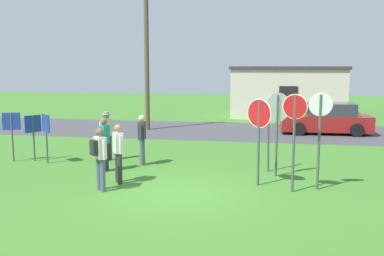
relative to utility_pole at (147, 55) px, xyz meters
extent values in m
plane|color=#3D7528|center=(3.90, -10.97, -3.88)|extent=(80.00, 80.00, 0.00)
cube|color=#424247|center=(3.90, 0.28, -3.88)|extent=(60.00, 6.40, 0.01)
cube|color=beige|center=(7.39, 7.73, -2.34)|extent=(7.05, 5.07, 3.09)
cube|color=#383333|center=(7.39, 7.73, -0.70)|extent=(7.25, 5.27, 0.20)
cube|color=black|center=(7.39, 5.18, -2.83)|extent=(1.10, 0.08, 2.10)
cylinder|color=brown|center=(0.00, 0.00, -0.18)|extent=(0.24, 0.24, 7.41)
cube|color=maroon|center=(9.00, 0.32, -3.35)|extent=(4.36, 1.96, 0.76)
cube|color=#2D333D|center=(9.25, 0.33, -2.67)|extent=(2.29, 1.61, 0.60)
cylinder|color=black|center=(7.70, -0.63, -3.56)|extent=(0.65, 0.24, 0.64)
cylinder|color=black|center=(7.63, 1.17, -3.56)|extent=(0.65, 0.24, 0.64)
cylinder|color=black|center=(10.36, -0.53, -3.56)|extent=(0.65, 0.24, 0.64)
cylinder|color=black|center=(10.29, 1.27, -3.56)|extent=(0.65, 0.24, 0.64)
cylinder|color=#474C4C|center=(6.51, -8.67, -2.65)|extent=(0.10, 0.10, 2.46)
cylinder|color=white|center=(6.51, -8.67, -1.79)|extent=(0.76, 0.48, 0.89)
cylinder|color=red|center=(6.50, -8.66, -1.79)|extent=(0.71, 0.44, 0.82)
cylinder|color=#474C4C|center=(6.92, -10.26, -2.61)|extent=(0.09, 0.09, 2.55)
cylinder|color=white|center=(6.92, -10.26, -1.61)|extent=(0.63, 0.21, 0.66)
cylinder|color=red|center=(6.92, -10.27, -1.61)|extent=(0.59, 0.19, 0.61)
cylinder|color=#474C4C|center=(6.26, -8.09, -2.77)|extent=(0.14, 0.12, 2.22)
cylinder|color=white|center=(6.26, -8.09, -1.91)|extent=(0.34, 0.54, 0.61)
cylinder|color=red|center=(6.25, -8.09, -1.91)|extent=(0.32, 0.50, 0.57)
cylinder|color=#474C4C|center=(6.00, -9.78, -2.70)|extent=(0.11, 0.11, 2.37)
cylinder|color=white|center=(6.00, -9.78, -1.85)|extent=(0.67, 0.49, 0.81)
cylinder|color=red|center=(5.99, -9.79, -1.85)|extent=(0.62, 0.46, 0.75)
cylinder|color=#474C4C|center=(7.60, -9.92, -2.60)|extent=(0.07, 0.07, 2.57)
cylinder|color=white|center=(7.60, -9.92, -1.57)|extent=(0.62, 0.01, 0.62)
cylinder|color=red|center=(7.60, -9.91, -1.57)|extent=(0.58, 0.02, 0.58)
cylinder|color=#2D2D33|center=(1.18, -8.89, -3.44)|extent=(0.14, 0.14, 0.88)
cylinder|color=#2D2D33|center=(1.15, -9.10, -3.44)|extent=(0.14, 0.14, 0.88)
cube|color=teal|center=(1.17, -9.00, -2.71)|extent=(0.27, 0.39, 0.58)
cylinder|color=teal|center=(1.20, -8.76, -2.73)|extent=(0.09, 0.09, 0.52)
cylinder|color=teal|center=(1.13, -9.23, -2.73)|extent=(0.09, 0.09, 0.52)
sphere|color=brown|center=(1.17, -9.00, -2.30)|extent=(0.21, 0.21, 0.21)
cylinder|color=#2D2D33|center=(2.02, -10.17, -3.44)|extent=(0.14, 0.14, 0.88)
cylinder|color=#2D2D33|center=(2.15, -10.35, -3.44)|extent=(0.14, 0.14, 0.88)
cube|color=beige|center=(2.09, -10.26, -2.71)|extent=(0.39, 0.42, 0.58)
cylinder|color=beige|center=(1.95, -10.06, -2.73)|extent=(0.09, 0.09, 0.52)
cylinder|color=beige|center=(2.23, -10.45, -2.73)|extent=(0.09, 0.09, 0.52)
sphere|color=#9E7051|center=(2.09, -10.26, -2.30)|extent=(0.21, 0.21, 0.21)
cylinder|color=#2D2D33|center=(0.73, -7.41, -3.44)|extent=(0.14, 0.14, 0.88)
cylinder|color=#2D2D33|center=(0.61, -7.59, -3.44)|extent=(0.14, 0.14, 0.88)
cube|color=beige|center=(0.67, -7.50, -2.71)|extent=(0.39, 0.42, 0.58)
cylinder|color=beige|center=(0.81, -7.30, -2.73)|extent=(0.09, 0.09, 0.52)
cylinder|color=beige|center=(0.53, -7.69, -2.73)|extent=(0.09, 0.09, 0.52)
sphere|color=#9E7051|center=(0.67, -7.50, -2.30)|extent=(0.21, 0.21, 0.21)
cylinder|color=gray|center=(0.67, -7.50, -2.24)|extent=(0.32, 0.32, 0.02)
cylinder|color=gray|center=(0.67, -7.50, -2.19)|extent=(0.19, 0.19, 0.09)
cylinder|color=#4C5670|center=(2.07, -7.82, -3.44)|extent=(0.14, 0.14, 0.88)
cylinder|color=#4C5670|center=(2.10, -8.04, -3.44)|extent=(0.14, 0.14, 0.88)
cube|color=#333338|center=(2.09, -7.93, -2.71)|extent=(0.26, 0.38, 0.58)
cylinder|color=#333338|center=(2.06, -7.69, -2.73)|extent=(0.09, 0.09, 0.52)
cylinder|color=#333338|center=(2.11, -8.17, -2.73)|extent=(0.09, 0.09, 0.52)
sphere|color=beige|center=(2.09, -7.93, -2.30)|extent=(0.21, 0.21, 0.21)
cylinder|color=#4C5670|center=(1.80, -10.99, -3.44)|extent=(0.14, 0.14, 0.88)
cylinder|color=#4C5670|center=(1.96, -11.14, -3.44)|extent=(0.14, 0.14, 0.88)
cube|color=beige|center=(1.88, -11.06, -2.71)|extent=(0.41, 0.41, 0.58)
cylinder|color=beige|center=(1.70, -10.90, -2.73)|extent=(0.09, 0.09, 0.52)
cylinder|color=beige|center=(2.06, -11.23, -2.73)|extent=(0.09, 0.09, 0.52)
sphere|color=brown|center=(1.88, -11.06, -2.30)|extent=(0.21, 0.21, 0.21)
cube|color=#232328|center=(1.76, -11.19, -2.69)|extent=(0.29, 0.28, 0.40)
cylinder|color=#4C4C51|center=(-1.83, -8.01, -3.07)|extent=(0.06, 0.06, 1.62)
cube|color=#1E389E|center=(-1.83, -8.01, -2.56)|extent=(0.34, 0.52, 0.60)
cylinder|color=#4C4C51|center=(-1.19, -8.27, -3.04)|extent=(0.06, 0.06, 1.68)
cube|color=#1E389E|center=(-1.19, -8.27, -2.50)|extent=(0.48, 0.40, 0.60)
cylinder|color=#4C4C51|center=(-2.51, -8.22, -3.02)|extent=(0.06, 0.06, 1.72)
cube|color=#1E389E|center=(-2.51, -8.22, -2.46)|extent=(0.57, 0.24, 0.60)
camera|label=1|loc=(6.26, -21.68, -0.56)|focal=40.38mm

